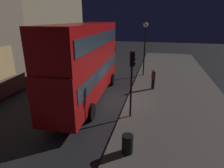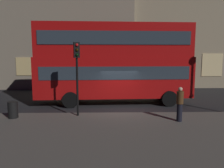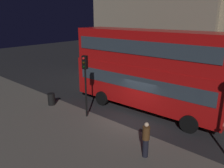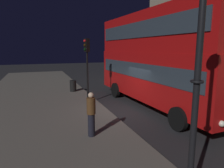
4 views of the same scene
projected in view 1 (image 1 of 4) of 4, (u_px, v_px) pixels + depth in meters
The scene contains 7 objects.
ground_plane at pixel (115, 100), 15.05m from camera, with size 80.00×80.00×0.00m, color #232326.
sidewalk_slab at pixel (178, 105), 13.95m from camera, with size 44.00×7.62×0.12m, color #5B564F.
double_decker_bus at pixel (86, 59), 14.16m from camera, with size 11.34×3.09×5.76m.
traffic_light_near_kerb at pixel (132, 71), 11.35m from camera, with size 0.38×0.40×4.16m.
street_lamp at pixel (145, 38), 19.96m from camera, with size 0.49×0.49×5.58m.
pedestrian at pixel (153, 79), 16.77m from camera, with size 0.36×0.36×1.82m.
litter_bin at pixel (127, 144), 8.86m from camera, with size 0.53×0.53×0.91m, color black.
Camera 1 is at (-13.47, -3.07, 6.09)m, focal length 30.65 mm.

